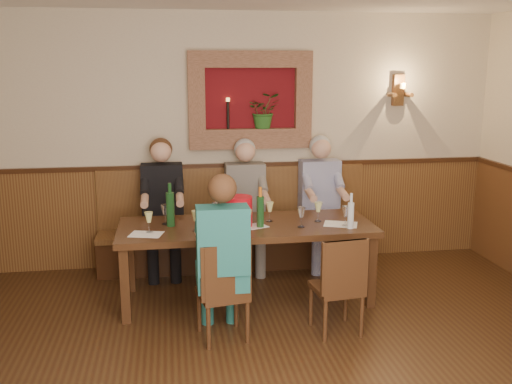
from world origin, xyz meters
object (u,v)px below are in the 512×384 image
Objects in this scene: bench at (235,238)px; chair_near_left at (223,310)px; dining_table at (246,232)px; person_bench_mid at (246,217)px; spittoon_bucket at (239,211)px; person_bench_left at (163,219)px; wine_bottle_green_b at (170,208)px; person_chair_front at (222,271)px; chair_near_right at (337,304)px; water_bottle at (351,214)px; wine_bottle_green_a at (260,211)px; person_bench_right at (321,213)px.

bench is 3.49× the size of chair_near_left.
dining_table is at bearing -90.00° from bench.
person_bench_mid reaches higher than spittoon_bucket.
chair_near_left is 1.01m from spittoon_bucket.
wine_bottle_green_b is at bearing -84.21° from person_bench_left.
person_chair_front is at bearing -104.55° from person_bench_mid.
dining_table is 0.84m from person_chair_front.
chair_near_right is at bearing -11.54° from chair_near_left.
water_bottle is (1.01, -0.23, -0.01)m from spittoon_bucket.
person_bench_mid is at bearing -43.48° from bench.
bench is 1.77m from person_chair_front.
spittoon_bucket is 1.03m from water_bottle.
person_chair_front reaches higher than chair_near_left.
wine_bottle_green_a is at bearing -44.91° from dining_table.
person_chair_front is (-0.31, -1.72, 0.25)m from bench.
chair_near_left is 0.33m from person_chair_front.
spittoon_bucket is 0.20m from wine_bottle_green_a.
person_bench_mid is at bearing 75.45° from person_chair_front.
person_bench_right is (0.84, -0.00, 0.01)m from person_bench_mid.
chair_near_right is (0.96, -0.03, -0.00)m from chair_near_left.
person_chair_front is at bearing -128.07° from person_bench_right.
bench is 1.76m from chair_near_left.
chair_near_right is at bearing -52.50° from wine_bottle_green_a.
chair_near_left is at bearing -157.31° from water_bottle.
spittoon_bucket is (-0.07, -0.05, 0.22)m from dining_table.
dining_table is at bearing -97.65° from person_bench_mid.
spittoon_bucket is (-1.03, -0.88, 0.28)m from person_bench_right.
bench is (0.00, 0.94, -0.35)m from dining_table.
spittoon_bucket is at bearing 126.67° from chair_near_right.
person_chair_front is 0.98m from wine_bottle_green_b.
chair_near_left is 1.74m from person_bench_left.
person_bench_right reaches higher than wine_bottle_green_b.
person_bench_right is 1.30m from wine_bottle_green_a.
person_bench_mid is 1.18m from wine_bottle_green_b.
dining_table is at bearing 163.55° from water_bottle.
person_bench_right is at bearing -0.04° from person_bench_mid.
dining_table is 1.00m from water_bottle.
chair_near_right is at bearing -48.91° from person_bench_left.
water_bottle is (-0.02, -1.11, 0.27)m from person_bench_right.
person_chair_front is at bearing -157.96° from water_bottle.
bench is at bearing 85.68° from spittoon_bucket.
chair_near_left is at bearing 171.62° from chair_near_right.
bench is at bearing 173.61° from person_bench_right.
person_chair_front is (-0.96, 0.04, 0.33)m from chair_near_right.
person_chair_front is at bearing 170.73° from chair_near_right.
wine_bottle_green_a is at bearing 120.81° from chair_near_right.
wine_bottle_green_a is (0.12, -1.06, 0.58)m from bench.
dining_table is 0.85m from person_bench_mid.
person_chair_front is at bearing -100.10° from bench.
spittoon_bucket is at bearing -148.35° from dining_table.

